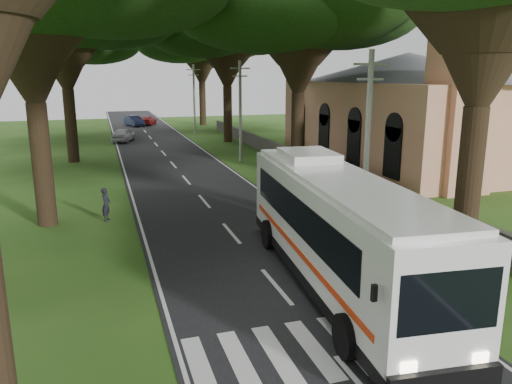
% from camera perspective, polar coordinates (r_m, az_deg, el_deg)
% --- Properties ---
extents(ground, '(140.00, 140.00, 0.00)m').
position_cam_1_polar(ground, '(15.50, 4.90, -13.66)').
color(ground, '#274D16').
rests_on(ground, ground).
extents(road, '(8.00, 120.00, 0.04)m').
position_cam_1_polar(road, '(38.75, -9.22, 2.82)').
color(road, black).
rests_on(road, ground).
extents(crosswalk, '(8.00, 3.00, 0.01)m').
position_cam_1_polar(crosswalk, '(13.91, 8.16, -17.17)').
color(crosswalk, silver).
rests_on(crosswalk, ground).
extents(property_wall, '(0.35, 50.00, 1.20)m').
position_cam_1_polar(property_wall, '(39.96, 3.86, 4.14)').
color(property_wall, '#383533').
rests_on(property_wall, ground).
extents(church, '(14.00, 24.00, 11.60)m').
position_cam_1_polar(church, '(41.45, 16.91, 9.93)').
color(church, '#E58B70').
rests_on(church, ground).
extents(pole_near, '(1.60, 0.24, 8.00)m').
position_cam_1_polar(pole_near, '(21.83, 12.59, 5.58)').
color(pole_near, gray).
rests_on(pole_near, ground).
extents(pole_mid, '(1.60, 0.24, 8.00)m').
position_cam_1_polar(pole_mid, '(40.32, -1.81, 9.37)').
color(pole_mid, gray).
rests_on(pole_mid, ground).
extents(pole_far, '(1.60, 0.24, 8.00)m').
position_cam_1_polar(pole_far, '(59.79, -7.08, 10.62)').
color(pole_far, gray).
rests_on(pole_far, ground).
extents(tree_l_midb, '(15.50, 15.50, 15.17)m').
position_cam_1_polar(tree_l_midb, '(43.04, -21.40, 18.91)').
color(tree_l_midb, black).
rests_on(tree_l_midb, ground).
extents(tree_l_far, '(14.08, 14.08, 13.72)m').
position_cam_1_polar(tree_l_far, '(60.91, -21.22, 15.96)').
color(tree_l_far, black).
rests_on(tree_l_far, ground).
extents(tree_r_mida, '(15.91, 15.91, 15.08)m').
position_cam_1_polar(tree_r_mida, '(35.64, 5.04, 20.79)').
color(tree_r_mida, black).
rests_on(tree_r_mida, ground).
extents(tree_r_midb, '(14.54, 14.54, 14.78)m').
position_cam_1_polar(tree_r_midb, '(52.52, -3.38, 18.38)').
color(tree_r_midb, black).
rests_on(tree_r_midb, ground).
extents(tree_r_far, '(16.03, 16.03, 15.14)m').
position_cam_1_polar(tree_r_far, '(70.26, -6.31, 17.15)').
color(tree_r_far, black).
rests_on(tree_r_far, ground).
extents(coach_bus, '(3.91, 13.08, 3.80)m').
position_cam_1_polar(coach_bus, '(16.88, 9.17, -3.97)').
color(coach_bus, silver).
rests_on(coach_bus, ground).
extents(distant_car_a, '(2.87, 4.43, 1.40)m').
position_cam_1_polar(distant_car_a, '(54.33, -14.93, 6.34)').
color(distant_car_a, '#BCBCC1').
rests_on(distant_car_a, road).
extents(distant_car_b, '(2.65, 4.41, 1.37)m').
position_cam_1_polar(distant_car_b, '(70.04, -13.77, 7.90)').
color(distant_car_b, navy).
rests_on(distant_car_b, road).
extents(distant_car_c, '(2.85, 4.44, 1.20)m').
position_cam_1_polar(distant_car_c, '(71.30, -12.21, 8.00)').
color(distant_car_c, maroon).
rests_on(distant_car_c, road).
extents(pedestrian, '(0.57, 0.69, 1.63)m').
position_cam_1_polar(pedestrian, '(25.34, -16.76, -1.37)').
color(pedestrian, black).
rests_on(pedestrian, ground).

